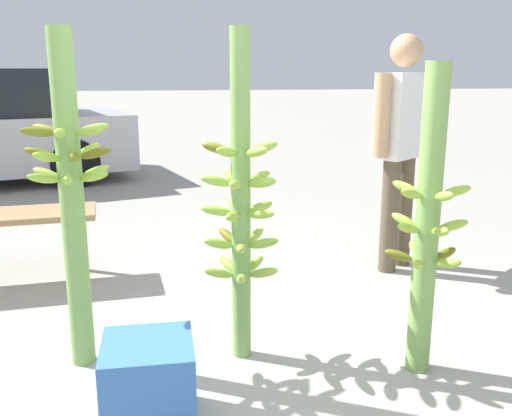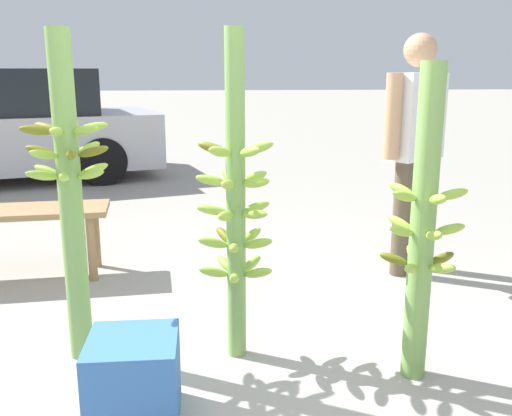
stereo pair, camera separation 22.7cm
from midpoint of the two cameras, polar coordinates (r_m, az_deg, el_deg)
The scene contains 6 objects.
ground_plane at distance 2.63m, azimuth -3.70°, elevation -19.37°, with size 80.00×80.00×0.00m, color #9E998E.
banana_stalk_left at distance 2.85m, azimuth -20.16°, elevation 1.18°, with size 0.41×0.42×1.62m.
banana_stalk_center at distance 2.76m, azimuth -3.88°, elevation 0.30°, with size 0.39×0.39×1.62m.
banana_stalk_right at distance 2.72m, azimuth 14.47°, elevation -1.62°, with size 0.37×0.38×1.47m.
vendor_person at distance 4.15m, azimuth 12.82°, elevation 7.21°, with size 0.60×0.50×1.67m.
produce_crate at distance 2.49m, azimuth -13.35°, elevation -16.80°, with size 0.37×0.37×0.37m.
Camera 1 is at (-0.32, -2.18, 1.43)m, focal length 40.00 mm.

